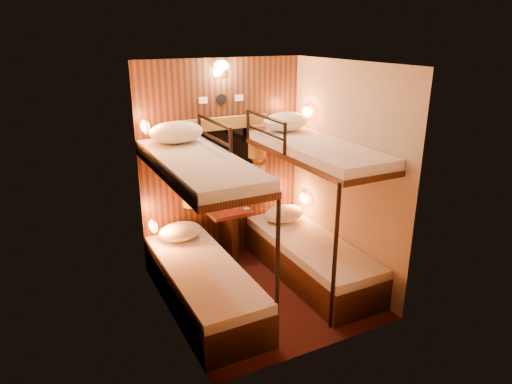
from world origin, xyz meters
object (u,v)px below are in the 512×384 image
bunk_right (311,232)px  table (230,229)px  bunk_left (202,256)px  bottle_left (224,202)px  bottle_right (236,199)px

bunk_right → table: bunk_right is taller
bunk_left → bottle_left: bunk_left is taller
bottle_left → bunk_right: bearing=-50.6°
bottle_right → bottle_left: bearing=-179.9°
bunk_right → bunk_left: bearing=180.0°
bunk_left → bunk_right: size_ratio=1.00×
bottle_left → bottle_right: 0.15m
bunk_left → bottle_right: bunk_left is taller
bunk_left → bottle_left: (0.61, 0.84, 0.20)m
bunk_right → bottle_left: 1.10m
bunk_right → bottle_right: bunk_right is taller
bunk_right → table: bearing=129.7°
bunk_left → bottle_right: (0.76, 0.84, 0.20)m
table → bunk_right: bearing=-50.3°
bunk_left → bunk_right: same height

